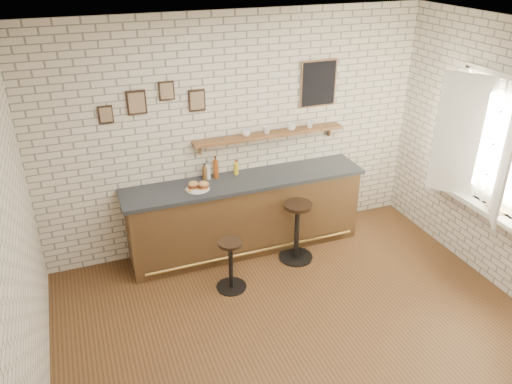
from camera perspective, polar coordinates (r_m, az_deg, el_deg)
ground at (r=5.51m, az=5.17°, el=-15.35°), size 5.00×5.00×0.00m
bar_counter at (r=6.48m, az=-1.19°, el=-2.55°), size 3.10×0.65×1.01m
sandwich_plate at (r=6.04m, az=-6.69°, el=0.37°), size 0.28×0.28×0.01m
ciabatta_sandwich at (r=6.02m, az=-6.61°, el=0.79°), size 0.27×0.18×0.08m
potato_chips at (r=6.03m, az=-6.85°, el=0.39°), size 0.27×0.18×0.00m
bitters_bottle_brown at (r=6.25m, az=-5.86°, el=2.19°), size 0.07×0.07×0.21m
bitters_bottle_white at (r=6.25m, az=-5.51°, el=2.33°), size 0.06×0.06×0.24m
bitters_bottle_amber at (r=6.27m, az=-4.62°, el=2.65°), size 0.07×0.07×0.29m
condiment_bottle_yellow at (r=6.35m, az=-2.29°, el=2.72°), size 0.06×0.06×0.20m
bar_stool_left at (r=5.84m, az=-2.90°, el=-8.14°), size 0.36×0.36×0.64m
bar_stool_right at (r=6.33m, az=4.70°, el=-4.30°), size 0.44×0.44×0.79m
wall_shelf at (r=6.38m, az=1.55°, el=6.56°), size 2.00×0.18×0.18m
shelf_cup_a at (r=6.24m, az=-1.14°, el=6.77°), size 0.12×0.12×0.09m
shelf_cup_b at (r=6.34m, az=1.26°, el=7.12°), size 0.13×0.13×0.10m
shelf_cup_c at (r=6.46m, az=4.03°, el=7.45°), size 0.13×0.13×0.09m
shelf_cup_d at (r=6.57m, az=6.15°, el=7.70°), size 0.13×0.13×0.09m
back_wall_decor at (r=6.21m, az=-0.18°, el=11.52°), size 2.96×0.02×0.56m
window_sill at (r=6.45m, az=23.89°, el=-1.24°), size 0.20×1.35×0.06m
casement_window at (r=6.13m, az=24.89°, el=4.88°), size 0.40×1.30×1.56m
book_lower at (r=6.29m, az=25.16°, el=-1.82°), size 0.24×0.29×0.02m
book_upper at (r=6.30m, az=24.96°, el=-1.51°), size 0.25×0.26×0.02m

